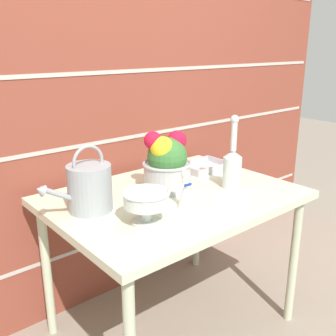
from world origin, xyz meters
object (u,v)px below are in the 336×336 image
(flower_planter, at_px, (167,163))
(figurine_vase, at_px, (185,193))
(crystal_pedestal_bowl, at_px, (146,201))
(glass_decanter, at_px, (232,165))
(watering_can, at_px, (89,187))
(wire_tray, at_px, (204,167))

(flower_planter, xyz_separation_m, figurine_vase, (-0.09, -0.23, -0.06))
(crystal_pedestal_bowl, distance_m, glass_decanter, 0.57)
(figurine_vase, bearing_deg, watering_can, 142.95)
(glass_decanter, relative_size, figurine_vase, 2.08)
(watering_can, relative_size, wire_tray, 1.29)
(wire_tray, bearing_deg, glass_decanter, -108.92)
(watering_can, relative_size, crystal_pedestal_bowl, 1.75)
(glass_decanter, distance_m, wire_tray, 0.33)
(glass_decanter, bearing_deg, flower_planter, 144.06)
(crystal_pedestal_bowl, height_order, flower_planter, flower_planter)
(crystal_pedestal_bowl, height_order, glass_decanter, glass_decanter)
(glass_decanter, xyz_separation_m, figurine_vase, (-0.35, -0.04, -0.04))
(glass_decanter, bearing_deg, figurine_vase, -172.78)
(watering_can, xyz_separation_m, flower_planter, (0.42, -0.01, 0.03))
(crystal_pedestal_bowl, bearing_deg, wire_tray, 27.85)
(flower_planter, xyz_separation_m, wire_tray, (0.36, 0.11, -0.12))
(flower_planter, bearing_deg, wire_tray, 16.75)
(flower_planter, bearing_deg, crystal_pedestal_bowl, -141.50)
(flower_planter, bearing_deg, watering_can, 178.40)
(figurine_vase, height_order, wire_tray, figurine_vase)
(flower_planter, relative_size, figurine_vase, 1.68)
(crystal_pedestal_bowl, relative_size, glass_decanter, 0.52)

